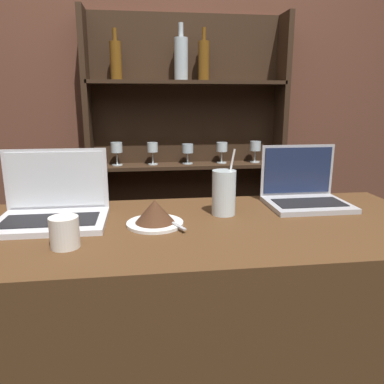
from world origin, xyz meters
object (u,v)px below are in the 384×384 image
(cake_plate, at_px, (155,214))
(coffee_cup, at_px, (64,232))
(laptop_far, at_px, (304,192))
(laptop_near, at_px, (53,207))
(water_glass, at_px, (224,193))

(cake_plate, distance_m, coffee_cup, 0.29)
(laptop_far, xyz_separation_m, cake_plate, (-0.57, -0.17, -0.01))
(laptop_far, relative_size, coffee_cup, 3.44)
(laptop_far, bearing_deg, laptop_near, -174.57)
(cake_plate, xyz_separation_m, coffee_cup, (-0.25, -0.15, 0.01))
(water_glass, height_order, coffee_cup, water_glass)
(laptop_near, height_order, cake_plate, laptop_near)
(water_glass, relative_size, coffee_cup, 2.67)
(cake_plate, height_order, coffee_cup, coffee_cup)
(coffee_cup, bearing_deg, laptop_far, 21.59)
(laptop_near, bearing_deg, water_glass, -0.05)
(laptop_near, xyz_separation_m, cake_plate, (0.33, -0.09, -0.01))
(laptop_near, xyz_separation_m, coffee_cup, (0.08, -0.24, -0.00))
(laptop_near, bearing_deg, laptop_far, 5.43)
(laptop_far, distance_m, water_glass, 0.34)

